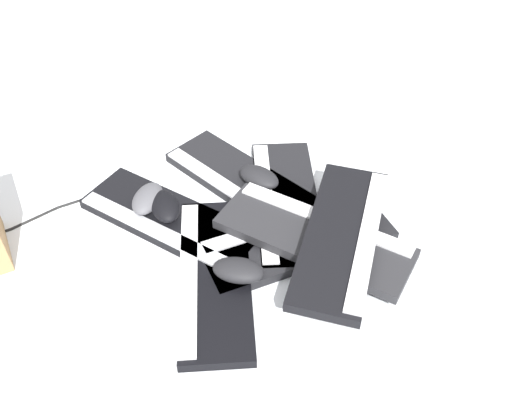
{
  "coord_description": "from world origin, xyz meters",
  "views": [
    {
      "loc": [
        0.58,
        -0.77,
        0.97
      ],
      "look_at": [
        -0.03,
        -0.0,
        0.04
      ],
      "focal_mm": 40.0,
      "sensor_mm": 36.0,
      "label": 1
    }
  ],
  "objects_px": {
    "keyboard_5": "(314,237)",
    "keyboard_1": "(287,202)",
    "keyboard_0": "(298,242)",
    "mouse_3": "(148,199)",
    "mouse_0": "(238,270)",
    "keyboard_3": "(169,220)",
    "keyboard_4": "(214,276)",
    "keyboard_2": "(243,182)",
    "mouse_2": "(259,177)",
    "keyboard_6": "(343,236)",
    "mouse_1": "(165,206)"
  },
  "relations": [
    {
      "from": "keyboard_6",
      "to": "mouse_1",
      "type": "distance_m",
      "value": 0.42
    },
    {
      "from": "keyboard_1",
      "to": "keyboard_6",
      "type": "bearing_deg",
      "value": -18.32
    },
    {
      "from": "keyboard_0",
      "to": "keyboard_1",
      "type": "xyz_separation_m",
      "value": [
        -0.1,
        0.09,
        0.0
      ]
    },
    {
      "from": "keyboard_1",
      "to": "mouse_2",
      "type": "bearing_deg",
      "value": -179.48
    },
    {
      "from": "keyboard_2",
      "to": "keyboard_3",
      "type": "bearing_deg",
      "value": -103.17
    },
    {
      "from": "mouse_1",
      "to": "mouse_3",
      "type": "relative_size",
      "value": 1.0
    },
    {
      "from": "keyboard_3",
      "to": "keyboard_4",
      "type": "xyz_separation_m",
      "value": [
        0.2,
        -0.06,
        0.0
      ]
    },
    {
      "from": "mouse_0",
      "to": "keyboard_3",
      "type": "bearing_deg",
      "value": 143.04
    },
    {
      "from": "keyboard_0",
      "to": "mouse_0",
      "type": "distance_m",
      "value": 0.18
    },
    {
      "from": "keyboard_2",
      "to": "keyboard_4",
      "type": "bearing_deg",
      "value": -62.25
    },
    {
      "from": "keyboard_2",
      "to": "keyboard_3",
      "type": "xyz_separation_m",
      "value": [
        -0.05,
        -0.22,
        0.0
      ]
    },
    {
      "from": "keyboard_4",
      "to": "keyboard_5",
      "type": "relative_size",
      "value": 0.93
    },
    {
      "from": "mouse_2",
      "to": "mouse_3",
      "type": "distance_m",
      "value": 0.28
    },
    {
      "from": "keyboard_0",
      "to": "mouse_1",
      "type": "bearing_deg",
      "value": -155.99
    },
    {
      "from": "mouse_1",
      "to": "keyboard_4",
      "type": "bearing_deg",
      "value": -166.11
    },
    {
      "from": "keyboard_6",
      "to": "mouse_3",
      "type": "distance_m",
      "value": 0.47
    },
    {
      "from": "mouse_3",
      "to": "keyboard_3",
      "type": "bearing_deg",
      "value": 67.88
    },
    {
      "from": "keyboard_0",
      "to": "keyboard_5",
      "type": "xyz_separation_m",
      "value": [
        0.04,
        0.01,
        0.03
      ]
    },
    {
      "from": "keyboard_5",
      "to": "mouse_2",
      "type": "height_order",
      "value": "mouse_2"
    },
    {
      "from": "keyboard_0",
      "to": "mouse_3",
      "type": "bearing_deg",
      "value": -158.27
    },
    {
      "from": "keyboard_6",
      "to": "keyboard_2",
      "type": "bearing_deg",
      "value": 170.29
    },
    {
      "from": "keyboard_2",
      "to": "keyboard_6",
      "type": "bearing_deg",
      "value": -9.71
    },
    {
      "from": "keyboard_5",
      "to": "keyboard_6",
      "type": "distance_m",
      "value": 0.07
    },
    {
      "from": "mouse_0",
      "to": "mouse_3",
      "type": "height_order",
      "value": "same"
    },
    {
      "from": "mouse_0",
      "to": "keyboard_0",
      "type": "bearing_deg",
      "value": 51.71
    },
    {
      "from": "mouse_3",
      "to": "mouse_2",
      "type": "bearing_deg",
      "value": 119.81
    },
    {
      "from": "mouse_0",
      "to": "mouse_1",
      "type": "xyz_separation_m",
      "value": [
        -0.26,
        0.04,
        0.0
      ]
    },
    {
      "from": "keyboard_6",
      "to": "mouse_2",
      "type": "relative_size",
      "value": 4.22
    },
    {
      "from": "keyboard_1",
      "to": "mouse_0",
      "type": "xyz_separation_m",
      "value": [
        0.07,
        -0.26,
        0.04
      ]
    },
    {
      "from": "mouse_2",
      "to": "mouse_3",
      "type": "height_order",
      "value": "same"
    },
    {
      "from": "mouse_0",
      "to": "keyboard_5",
      "type": "bearing_deg",
      "value": 41.78
    },
    {
      "from": "keyboard_5",
      "to": "keyboard_1",
      "type": "bearing_deg",
      "value": 149.07
    },
    {
      "from": "mouse_0",
      "to": "mouse_3",
      "type": "relative_size",
      "value": 1.0
    },
    {
      "from": "keyboard_2",
      "to": "mouse_2",
      "type": "relative_size",
      "value": 4.11
    },
    {
      "from": "keyboard_2",
      "to": "keyboard_5",
      "type": "relative_size",
      "value": 0.99
    },
    {
      "from": "keyboard_1",
      "to": "keyboard_4",
      "type": "distance_m",
      "value": 0.29
    },
    {
      "from": "keyboard_0",
      "to": "keyboard_4",
      "type": "bearing_deg",
      "value": -113.12
    },
    {
      "from": "keyboard_3",
      "to": "keyboard_2",
      "type": "bearing_deg",
      "value": 76.83
    },
    {
      "from": "keyboard_1",
      "to": "keyboard_5",
      "type": "bearing_deg",
      "value": -30.93
    },
    {
      "from": "keyboard_5",
      "to": "mouse_0",
      "type": "xyz_separation_m",
      "value": [
        -0.07,
        -0.18,
        0.01
      ]
    },
    {
      "from": "keyboard_4",
      "to": "keyboard_5",
      "type": "bearing_deg",
      "value": 59.81
    },
    {
      "from": "keyboard_4",
      "to": "mouse_0",
      "type": "bearing_deg",
      "value": 23.46
    },
    {
      "from": "keyboard_2",
      "to": "keyboard_6",
      "type": "xyz_separation_m",
      "value": [
        0.33,
        -0.06,
        0.06
      ]
    },
    {
      "from": "keyboard_4",
      "to": "keyboard_6",
      "type": "distance_m",
      "value": 0.29
    },
    {
      "from": "keyboard_0",
      "to": "mouse_2",
      "type": "xyz_separation_m",
      "value": [
        -0.18,
        0.09,
        0.04
      ]
    },
    {
      "from": "keyboard_1",
      "to": "mouse_0",
      "type": "bearing_deg",
      "value": -75.95
    },
    {
      "from": "keyboard_6",
      "to": "mouse_0",
      "type": "bearing_deg",
      "value": -122.64
    },
    {
      "from": "keyboard_3",
      "to": "keyboard_4",
      "type": "height_order",
      "value": "same"
    },
    {
      "from": "keyboard_0",
      "to": "keyboard_1",
      "type": "height_order",
      "value": "same"
    },
    {
      "from": "keyboard_5",
      "to": "mouse_3",
      "type": "distance_m",
      "value": 0.41
    }
  ]
}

